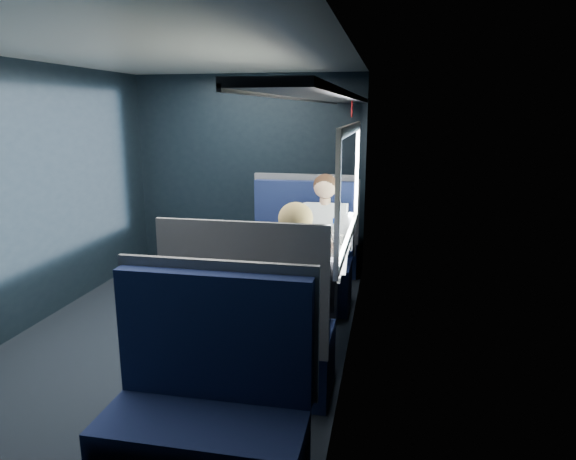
% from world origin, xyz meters
% --- Properties ---
extents(ground, '(2.80, 4.20, 0.01)m').
position_xyz_m(ground, '(0.00, 0.00, -0.01)').
color(ground, black).
extents(room_shell, '(3.00, 4.40, 2.40)m').
position_xyz_m(room_shell, '(0.02, 0.00, 1.48)').
color(room_shell, black).
rests_on(room_shell, ground).
extents(table, '(0.62, 1.00, 0.74)m').
position_xyz_m(table, '(1.03, 0.00, 0.66)').
color(table, '#54565E').
rests_on(table, ground).
extents(seat_bay_near, '(1.04, 0.62, 1.26)m').
position_xyz_m(seat_bay_near, '(0.84, 0.87, 0.42)').
color(seat_bay_near, '#0D1539').
rests_on(seat_bay_near, ground).
extents(seat_bay_far, '(1.04, 0.62, 1.26)m').
position_xyz_m(seat_bay_far, '(0.85, -0.87, 0.41)').
color(seat_bay_far, '#0D1539').
rests_on(seat_bay_far, ground).
extents(seat_row_front, '(1.04, 0.51, 1.16)m').
position_xyz_m(seat_row_front, '(0.85, 1.80, 0.41)').
color(seat_row_front, '#0D1539').
rests_on(seat_row_front, ground).
extents(seat_row_back, '(1.04, 0.51, 1.16)m').
position_xyz_m(seat_row_back, '(0.85, -1.80, 0.41)').
color(seat_row_back, '#0D1539').
rests_on(seat_row_back, ground).
extents(man, '(0.53, 0.56, 1.32)m').
position_xyz_m(man, '(1.10, 0.70, 0.72)').
color(man, black).
rests_on(man, ground).
extents(woman, '(0.53, 0.56, 1.32)m').
position_xyz_m(woman, '(1.10, -0.71, 0.73)').
color(woman, black).
rests_on(woman, ground).
extents(papers, '(0.61, 0.84, 0.01)m').
position_xyz_m(papers, '(1.10, -0.04, 0.74)').
color(papers, white).
rests_on(papers, table).
extents(laptop, '(0.27, 0.33, 0.22)m').
position_xyz_m(laptop, '(1.20, 0.07, 0.80)').
color(laptop, silver).
rests_on(laptop, table).
extents(bottle_small, '(0.07, 0.07, 0.25)m').
position_xyz_m(bottle_small, '(1.24, 0.36, 0.85)').
color(bottle_small, silver).
rests_on(bottle_small, table).
extents(cup, '(0.07, 0.07, 0.09)m').
position_xyz_m(cup, '(1.27, 0.44, 0.78)').
color(cup, white).
rests_on(cup, table).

